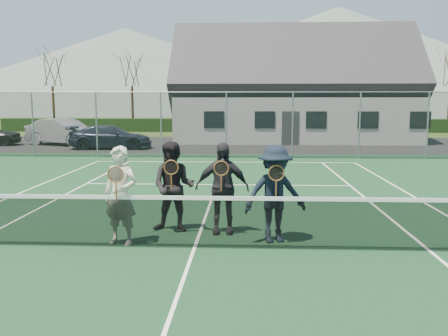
% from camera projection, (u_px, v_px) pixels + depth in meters
% --- Properties ---
extents(ground, '(220.00, 220.00, 0.00)m').
position_uv_depth(ground, '(231.00, 145.00, 28.20)').
color(ground, '#344C1B').
rests_on(ground, ground).
extents(court_surface, '(30.00, 30.00, 0.02)m').
position_uv_depth(court_surface, '(195.00, 249.00, 8.42)').
color(court_surface, '#14381E').
rests_on(court_surface, ground).
extents(tarmac_carpark, '(40.00, 12.00, 0.01)m').
position_uv_depth(tarmac_carpark, '(164.00, 145.00, 28.39)').
color(tarmac_carpark, black).
rests_on(tarmac_carpark, ground).
extents(hedge_row, '(40.00, 1.20, 1.10)m').
position_uv_depth(hedge_row, '(236.00, 125.00, 39.99)').
color(hedge_row, black).
rests_on(hedge_row, ground).
extents(hill_west, '(110.00, 110.00, 18.00)m').
position_uv_depth(hill_west, '(127.00, 71.00, 102.26)').
color(hill_west, '#516158').
rests_on(hill_west, ground).
extents(hill_centre, '(120.00, 120.00, 22.00)m').
position_uv_depth(hill_centre, '(337.00, 61.00, 99.89)').
color(hill_centre, '#56675C').
rests_on(hill_centre, ground).
extents(car_b, '(5.06, 3.47, 1.58)m').
position_uv_depth(car_b, '(64.00, 132.00, 27.96)').
color(car_b, '#93969B').
rests_on(car_b, ground).
extents(car_c, '(4.56, 2.12, 1.29)m').
position_uv_depth(car_c, '(111.00, 137.00, 25.87)').
color(car_c, '#192032').
rests_on(car_c, ground).
extents(court_markings, '(11.03, 23.83, 0.01)m').
position_uv_depth(court_markings, '(195.00, 248.00, 8.42)').
color(court_markings, white).
rests_on(court_markings, court_surface).
extents(tennis_net, '(11.68, 0.08, 1.10)m').
position_uv_depth(tennis_net, '(194.00, 220.00, 8.35)').
color(tennis_net, slate).
rests_on(tennis_net, ground).
extents(perimeter_fence, '(30.07, 0.07, 3.02)m').
position_uv_depth(perimeter_fence, '(226.00, 125.00, 21.56)').
color(perimeter_fence, slate).
rests_on(perimeter_fence, ground).
extents(clubhouse, '(15.60, 8.20, 7.70)m').
position_uv_depth(clubhouse, '(293.00, 80.00, 31.41)').
color(clubhouse, silver).
rests_on(clubhouse, ground).
extents(tree_a, '(3.20, 3.20, 7.77)m').
position_uv_depth(tree_a, '(51.00, 64.00, 40.98)').
color(tree_a, '#382414').
rests_on(tree_a, ground).
extents(tree_b, '(3.20, 3.20, 7.77)m').
position_uv_depth(tree_b, '(131.00, 63.00, 40.66)').
color(tree_b, '#342313').
rests_on(tree_b, ground).
extents(tree_c, '(3.20, 3.20, 7.77)m').
position_uv_depth(tree_c, '(260.00, 63.00, 40.15)').
color(tree_c, '#382414').
rests_on(tree_c, ground).
extents(tree_d, '(3.20, 3.20, 7.77)m').
position_uv_depth(tree_d, '(379.00, 62.00, 39.68)').
color(tree_d, '#3B2A15').
rests_on(tree_d, ground).
extents(player_a, '(0.75, 0.60, 1.80)m').
position_uv_depth(player_a, '(120.00, 196.00, 8.53)').
color(player_a, beige).
rests_on(player_a, court_surface).
extents(player_b, '(0.94, 0.77, 1.80)m').
position_uv_depth(player_b, '(174.00, 187.00, 9.42)').
color(player_b, black).
rests_on(player_b, court_surface).
extents(player_c, '(1.06, 0.50, 1.80)m').
position_uv_depth(player_c, '(222.00, 188.00, 9.29)').
color(player_c, '#242429').
rests_on(player_c, court_surface).
extents(player_d, '(1.30, 0.95, 1.80)m').
position_uv_depth(player_d, '(275.00, 194.00, 8.69)').
color(player_d, black).
rests_on(player_d, court_surface).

